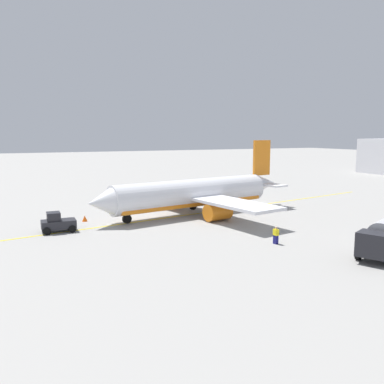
{
  "coord_description": "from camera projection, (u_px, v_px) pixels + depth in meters",
  "views": [
    {
      "loc": [
        22.76,
        47.65,
        10.57
      ],
      "look_at": [
        0.0,
        0.0,
        3.0
      ],
      "focal_mm": 37.8,
      "sensor_mm": 36.0,
      "label": 1
    }
  ],
  "objects": [
    {
      "name": "safety_cone_nose",
      "position": [
        85.0,
        218.0,
        49.36
      ],
      "size": [
        0.65,
        0.65,
        0.72
      ],
      "primitive_type": "cone",
      "color": "#F2590F",
      "rests_on": "ground"
    },
    {
      "name": "taxi_line_marking",
      "position": [
        192.0,
        214.0,
        53.77
      ],
      "size": [
        71.65,
        12.69,
        0.01
      ],
      "primitive_type": "cube",
      "rotation": [
        0.0,
        0.0,
        0.17
      ],
      "color": "yellow",
      "rests_on": "ground"
    },
    {
      "name": "ground_plane",
      "position": [
        192.0,
        214.0,
        53.77
      ],
      "size": [
        400.0,
        400.0,
        0.0
      ],
      "primitive_type": "plane",
      "color": "#9E9B96"
    },
    {
      "name": "airplane",
      "position": [
        195.0,
        194.0,
        53.67
      ],
      "size": [
        30.03,
        27.18,
        9.69
      ],
      "color": "white",
      "rests_on": "ground"
    },
    {
      "name": "pushback_tug",
      "position": [
        58.0,
        223.0,
        43.96
      ],
      "size": [
        3.67,
        2.41,
        2.2
      ],
      "color": "#232328",
      "rests_on": "ground"
    },
    {
      "name": "refueling_worker",
      "position": [
        276.0,
        236.0,
        39.18
      ],
      "size": [
        0.4,
        0.55,
        1.71
      ],
      "color": "navy",
      "rests_on": "ground"
    }
  ]
}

